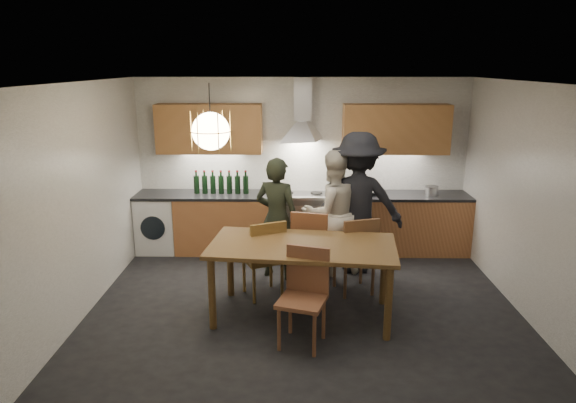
{
  "coord_description": "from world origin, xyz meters",
  "views": [
    {
      "loc": [
        -0.11,
        -5.5,
        2.79
      ],
      "look_at": [
        -0.19,
        0.4,
        1.2
      ],
      "focal_mm": 32.0,
      "sensor_mm": 36.0,
      "label": 1
    }
  ],
  "objects_px": {
    "person_mid": "(332,213)",
    "mixing_bowl": "(370,192)",
    "chair_back_left": "(265,254)",
    "stock_pot": "(432,191)",
    "person_right": "(357,203)",
    "dining_table": "(303,253)",
    "wine_bottles": "(221,182)",
    "chair_front": "(305,289)",
    "person_left": "(277,218)"
  },
  "relations": [
    {
      "from": "chair_back_left",
      "to": "chair_front",
      "type": "height_order",
      "value": "chair_front"
    },
    {
      "from": "chair_front",
      "to": "person_left",
      "type": "xyz_separation_m",
      "value": [
        -0.34,
        1.66,
        0.24
      ]
    },
    {
      "from": "person_mid",
      "to": "wine_bottles",
      "type": "xyz_separation_m",
      "value": [
        -1.6,
        0.86,
        0.22
      ]
    },
    {
      "from": "dining_table",
      "to": "chair_back_left",
      "type": "relative_size",
      "value": 2.16
    },
    {
      "from": "person_right",
      "to": "mixing_bowl",
      "type": "distance_m",
      "value": 0.78
    },
    {
      "from": "chair_back_left",
      "to": "person_right",
      "type": "relative_size",
      "value": 0.52
    },
    {
      "from": "dining_table",
      "to": "person_left",
      "type": "height_order",
      "value": "person_left"
    },
    {
      "from": "chair_back_left",
      "to": "person_left",
      "type": "height_order",
      "value": "person_left"
    },
    {
      "from": "person_mid",
      "to": "stock_pot",
      "type": "relative_size",
      "value": 9.23
    },
    {
      "from": "person_mid",
      "to": "mixing_bowl",
      "type": "relative_size",
      "value": 5.81
    },
    {
      "from": "stock_pot",
      "to": "mixing_bowl",
      "type": "bearing_deg",
      "value": 178.04
    },
    {
      "from": "chair_back_left",
      "to": "mixing_bowl",
      "type": "xyz_separation_m",
      "value": [
        1.48,
        1.64,
        0.37
      ]
    },
    {
      "from": "person_left",
      "to": "wine_bottles",
      "type": "bearing_deg",
      "value": -27.59
    },
    {
      "from": "chair_back_left",
      "to": "wine_bottles",
      "type": "relative_size",
      "value": 1.21
    },
    {
      "from": "person_right",
      "to": "mixing_bowl",
      "type": "bearing_deg",
      "value": -108.39
    },
    {
      "from": "chair_back_left",
      "to": "person_right",
      "type": "bearing_deg",
      "value": -167.47
    },
    {
      "from": "dining_table",
      "to": "person_left",
      "type": "relative_size",
      "value": 1.31
    },
    {
      "from": "dining_table",
      "to": "stock_pot",
      "type": "xyz_separation_m",
      "value": [
        1.94,
        2.06,
        0.2
      ]
    },
    {
      "from": "person_mid",
      "to": "wine_bottles",
      "type": "relative_size",
      "value": 2.07
    },
    {
      "from": "person_mid",
      "to": "mixing_bowl",
      "type": "distance_m",
      "value": 1.04
    },
    {
      "from": "person_left",
      "to": "person_right",
      "type": "distance_m",
      "value": 1.12
    },
    {
      "from": "dining_table",
      "to": "mixing_bowl",
      "type": "distance_m",
      "value": 2.34
    },
    {
      "from": "person_mid",
      "to": "person_right",
      "type": "xyz_separation_m",
      "value": [
        0.35,
        0.09,
        0.11
      ]
    },
    {
      "from": "chair_back_left",
      "to": "stock_pot",
      "type": "bearing_deg",
      "value": -170.64
    },
    {
      "from": "person_right",
      "to": "wine_bottles",
      "type": "xyz_separation_m",
      "value": [
        -1.96,
        0.77,
        0.11
      ]
    },
    {
      "from": "dining_table",
      "to": "stock_pot",
      "type": "bearing_deg",
      "value": 53.09
    },
    {
      "from": "person_right",
      "to": "stock_pot",
      "type": "height_order",
      "value": "person_right"
    },
    {
      "from": "chair_back_left",
      "to": "stock_pot",
      "type": "relative_size",
      "value": 5.39
    },
    {
      "from": "chair_front",
      "to": "chair_back_left",
      "type": "bearing_deg",
      "value": 132.27
    },
    {
      "from": "person_left",
      "to": "dining_table",
      "type": "bearing_deg",
      "value": 127.65
    },
    {
      "from": "chair_front",
      "to": "dining_table",
      "type": "bearing_deg",
      "value": 109.18
    },
    {
      "from": "mixing_bowl",
      "to": "wine_bottles",
      "type": "height_order",
      "value": "wine_bottles"
    },
    {
      "from": "dining_table",
      "to": "chair_back_left",
      "type": "bearing_deg",
      "value": 140.96
    },
    {
      "from": "stock_pot",
      "to": "wine_bottles",
      "type": "distance_m",
      "value": 3.14
    },
    {
      "from": "chair_front",
      "to": "person_mid",
      "type": "xyz_separation_m",
      "value": [
        0.39,
        1.81,
        0.28
      ]
    },
    {
      "from": "wine_bottles",
      "to": "dining_table",
      "type": "bearing_deg",
      "value": -60.77
    },
    {
      "from": "person_right",
      "to": "stock_pot",
      "type": "distance_m",
      "value": 1.37
    },
    {
      "from": "person_left",
      "to": "mixing_bowl",
      "type": "xyz_separation_m",
      "value": [
        1.36,
        0.97,
        0.12
      ]
    },
    {
      "from": "person_left",
      "to": "person_mid",
      "type": "xyz_separation_m",
      "value": [
        0.73,
        0.15,
        0.04
      ]
    },
    {
      "from": "person_left",
      "to": "stock_pot",
      "type": "relative_size",
      "value": 8.85
    },
    {
      "from": "person_mid",
      "to": "wine_bottles",
      "type": "bearing_deg",
      "value": -47.1
    },
    {
      "from": "person_right",
      "to": "dining_table",
      "type": "bearing_deg",
      "value": 62.92
    },
    {
      "from": "chair_front",
      "to": "stock_pot",
      "type": "height_order",
      "value": "stock_pot"
    },
    {
      "from": "dining_table",
      "to": "stock_pot",
      "type": "distance_m",
      "value": 2.84
    },
    {
      "from": "person_right",
      "to": "wine_bottles",
      "type": "distance_m",
      "value": 2.1
    },
    {
      "from": "dining_table",
      "to": "person_left",
      "type": "distance_m",
      "value": 1.17
    },
    {
      "from": "wine_bottles",
      "to": "person_left",
      "type": "bearing_deg",
      "value": -49.25
    },
    {
      "from": "chair_back_left",
      "to": "person_left",
      "type": "relative_size",
      "value": 0.61
    },
    {
      "from": "chair_front",
      "to": "mixing_bowl",
      "type": "distance_m",
      "value": 2.85
    },
    {
      "from": "person_right",
      "to": "chair_back_left",
      "type": "bearing_deg",
      "value": 39.36
    }
  ]
}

